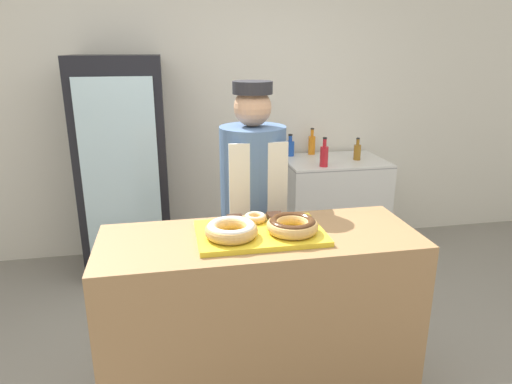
# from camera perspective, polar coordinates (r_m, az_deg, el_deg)

# --- Properties ---
(wall_back) EXTENTS (8.00, 0.06, 2.70)m
(wall_back) POSITION_cam_1_polar(r_m,az_deg,el_deg) (4.08, -5.54, 11.25)
(wall_back) COLOR silver
(wall_back) RESTS_ON ground_plane
(display_counter) EXTENTS (1.48, 0.56, 0.97)m
(display_counter) POSITION_cam_1_polar(r_m,az_deg,el_deg) (2.35, 0.48, -16.36)
(display_counter) COLOR #997047
(display_counter) RESTS_ON ground_plane
(serving_tray) EXTENTS (0.58, 0.38, 0.02)m
(serving_tray) POSITION_cam_1_polar(r_m,az_deg,el_deg) (2.11, 0.52, -5.15)
(serving_tray) COLOR yellow
(serving_tray) RESTS_ON display_counter
(donut_light_glaze) EXTENTS (0.24, 0.24, 0.07)m
(donut_light_glaze) POSITION_cam_1_polar(r_m,az_deg,el_deg) (2.03, -3.11, -4.67)
(donut_light_glaze) COLOR tan
(donut_light_glaze) RESTS_ON serving_tray
(donut_chocolate_glaze) EXTENTS (0.24, 0.24, 0.07)m
(donut_chocolate_glaze) POSITION_cam_1_polar(r_m,az_deg,el_deg) (2.09, 4.56, -4.11)
(donut_chocolate_glaze) COLOR tan
(donut_chocolate_glaze) RESTS_ON serving_tray
(donut_mini_center) EXTENTS (0.11, 0.11, 0.04)m
(donut_mini_center) POSITION_cam_1_polar(r_m,az_deg,el_deg) (2.21, -0.11, -3.19)
(donut_mini_center) COLOR tan
(donut_mini_center) RESTS_ON serving_tray
(brownie_back_left) EXTENTS (0.07, 0.07, 0.03)m
(brownie_back_left) POSITION_cam_1_polar(r_m,az_deg,el_deg) (2.20, -2.65, -3.45)
(brownie_back_left) COLOR black
(brownie_back_left) RESTS_ON serving_tray
(brownie_back_right) EXTENTS (0.07, 0.07, 0.03)m
(brownie_back_right) POSITION_cam_1_polar(r_m,az_deg,el_deg) (2.23, 2.39, -3.11)
(brownie_back_right) COLOR black
(brownie_back_right) RESTS_ON serving_tray
(baker_person) EXTENTS (0.38, 0.38, 1.62)m
(baker_person) POSITION_cam_1_polar(r_m,az_deg,el_deg) (2.72, -0.38, -2.73)
(baker_person) COLOR #4C4C51
(baker_person) RESTS_ON ground_plane
(beverage_fridge) EXTENTS (0.67, 0.58, 1.75)m
(beverage_fridge) POSITION_cam_1_polar(r_m,az_deg,el_deg) (3.80, -16.15, 2.83)
(beverage_fridge) COLOR black
(beverage_fridge) RESTS_ON ground_plane
(chest_freezer) EXTENTS (0.87, 0.62, 0.86)m
(chest_freezer) POSITION_cam_1_polar(r_m,az_deg,el_deg) (4.16, 9.48, -1.73)
(chest_freezer) COLOR silver
(chest_freezer) RESTS_ON ground_plane
(bottle_amber) EXTENTS (0.06, 0.06, 0.19)m
(bottle_amber) POSITION_cam_1_polar(r_m,az_deg,el_deg) (4.06, 12.54, 4.98)
(bottle_amber) COLOR #99661E
(bottle_amber) RESTS_ON chest_freezer
(bottle_red) EXTENTS (0.07, 0.07, 0.24)m
(bottle_red) POSITION_cam_1_polar(r_m,az_deg,el_deg) (3.77, 8.51, 4.55)
(bottle_red) COLOR red
(bottle_red) RESTS_ON chest_freezer
(bottle_blue) EXTENTS (0.07, 0.07, 0.20)m
(bottle_blue) POSITION_cam_1_polar(r_m,az_deg,el_deg) (4.13, 4.29, 5.57)
(bottle_blue) COLOR #1E4CB2
(bottle_blue) RESTS_ON chest_freezer
(bottle_orange) EXTENTS (0.06, 0.06, 0.24)m
(bottle_orange) POSITION_cam_1_polar(r_m,az_deg,el_deg) (4.20, 6.99, 5.96)
(bottle_orange) COLOR orange
(bottle_orange) RESTS_ON chest_freezer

